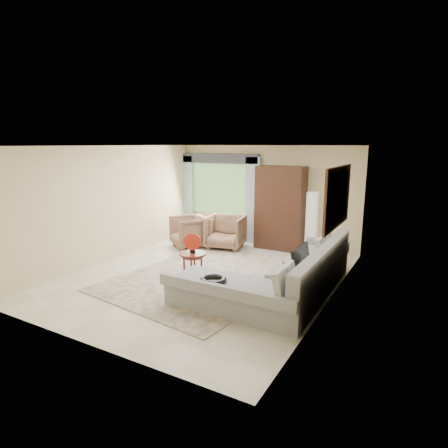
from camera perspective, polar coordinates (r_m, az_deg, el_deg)
The scene contains 17 objects.
ground at distance 7.68m, azimuth -2.93°, elevation -7.97°, with size 6.00×6.00×0.00m, color silver.
area_rug at distance 7.63m, azimuth -2.19°, elevation -8.03°, with size 3.00×4.00×0.02m, color beige.
sectional_sofa at distance 6.70m, azimuth 9.37°, elevation -8.63°, with size 2.30×3.46×0.90m.
tv_screen at distance 6.46m, azimuth 11.68°, elevation -5.40°, with size 0.06×0.74×0.48m, color black.
garden_hose at distance 5.94m, azimuth -1.65°, elevation -8.51°, with size 0.43×0.43×0.09m, color black.
coffee_table at distance 7.50m, azimuth -4.77°, elevation -6.26°, with size 0.53×0.53×0.53m.
red_disc at distance 7.36m, azimuth -4.84°, elevation -2.70°, with size 0.34×0.34×0.03m, color #B62412.
armchair_left at distance 9.76m, azimuth -5.27°, elevation -1.16°, with size 0.86×0.88×0.80m, color #826347.
armchair_right at distance 9.59m, azimuth 0.23°, elevation -1.21°, with size 0.91×0.93×0.85m, color #845C48.
potted_plant at distance 10.85m, azimuth -5.67°, elevation -0.54°, with size 0.48×0.42×0.54m, color #999999.
armoire at distance 9.55m, azimuth 8.58°, elevation 2.42°, with size 1.20×0.55×2.10m, color black.
floor_lamp at distance 9.41m, azimuth 13.20°, elevation 0.24°, with size 0.24×0.24×1.50m, color silver.
window at distance 10.53m, azimuth -0.61°, elevation 5.38°, with size 1.80×0.04×1.40m, color #669E59.
curtain_left at distance 11.04m, azimuth -5.58°, elevation 4.33°, with size 0.40×0.08×2.30m, color #9EB7CC.
curtain_right at distance 10.00m, azimuth 4.37°, elevation 3.54°, with size 0.40×0.08×2.30m, color #9EB7CC.
valance at distance 10.40m, azimuth -0.81°, elevation 10.00°, with size 2.40×0.12×0.26m, color #1E232D.
wall_mirror at distance 6.65m, azimuth 16.90°, elevation 3.93°, with size 0.05×1.70×1.05m.
Camera 1 is at (3.87, -6.09, 2.64)m, focal length 30.00 mm.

